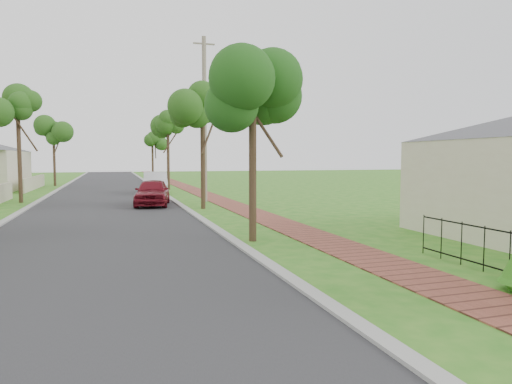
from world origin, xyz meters
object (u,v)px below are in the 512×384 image
parked_car_red (152,192)px  parked_car_white (155,183)px  utility_pole (205,119)px  near_tree (253,92)px

parked_car_red → parked_car_white: parked_car_white is taller
parked_car_white → utility_pole: 8.07m
parked_car_red → utility_pole: size_ratio=0.44×
parked_car_white → utility_pole: (2.13, -6.74, 3.89)m
parked_car_red → parked_car_white: bearing=93.3°
parked_car_red → near_tree: (1.96, -11.12, 3.66)m
parked_car_red → near_tree: bearing=-70.4°
utility_pole → parked_car_red: bearing=-154.9°
near_tree → parked_car_red: bearing=100.0°
near_tree → utility_pole: bearing=85.1°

